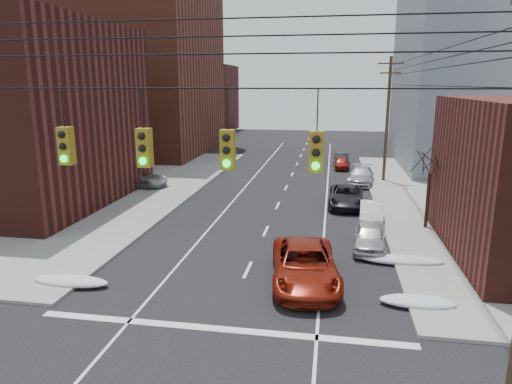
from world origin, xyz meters
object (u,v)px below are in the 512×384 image
(lot_car_a, at_px, (93,183))
(parked_car_a, at_px, (370,237))
(parked_car_f, at_px, (341,160))
(parked_car_e, at_px, (341,163))
(lot_car_b, at_px, (140,178))
(parked_car_b, at_px, (371,213))
(red_pickup, at_px, (305,265))
(lot_car_c, at_px, (74,181))
(lot_car_d, at_px, (95,170))
(parked_car_d, at_px, (361,176))
(parked_car_c, at_px, (346,196))

(lot_car_a, bearing_deg, parked_car_a, -134.73)
(parked_car_a, xyz_separation_m, parked_car_f, (-1.15, 25.62, -0.03))
(parked_car_e, bearing_deg, lot_car_b, -147.31)
(parked_car_a, distance_m, lot_car_b, 21.90)
(parked_car_b, bearing_deg, red_pickup, -106.61)
(red_pickup, bearing_deg, lot_car_a, 134.32)
(parked_car_e, distance_m, parked_car_f, 1.75)
(parked_car_f, bearing_deg, parked_car_b, -88.80)
(parked_car_f, relative_size, lot_car_c, 0.88)
(parked_car_e, height_order, lot_car_d, lot_car_d)
(parked_car_d, xyz_separation_m, parked_car_e, (-1.60, 7.18, -0.12))
(parked_car_d, height_order, parked_car_f, parked_car_d)
(parked_car_e, distance_m, lot_car_b, 20.83)
(lot_car_b, bearing_deg, lot_car_c, 121.17)
(parked_car_a, distance_m, parked_car_e, 23.90)
(parked_car_a, bearing_deg, parked_car_b, 88.83)
(parked_car_c, relative_size, lot_car_d, 1.27)
(parked_car_a, bearing_deg, lot_car_b, 150.65)
(parked_car_a, relative_size, parked_car_c, 0.78)
(parked_car_c, height_order, parked_car_f, parked_car_c)
(red_pickup, bearing_deg, parked_car_e, 78.73)
(parked_car_a, xyz_separation_m, parked_car_c, (-1.02, 8.81, 0.03))
(parked_car_b, relative_size, parked_car_f, 0.96)
(red_pickup, relative_size, parked_car_b, 1.53)
(red_pickup, distance_m, lot_car_d, 28.73)
(parked_car_a, relative_size, lot_car_a, 0.92)
(parked_car_e, height_order, lot_car_b, lot_car_b)
(parked_car_b, xyz_separation_m, lot_car_c, (-23.60, 5.08, 0.18))
(parked_car_c, bearing_deg, red_pickup, -97.86)
(parked_car_f, height_order, lot_car_d, lot_car_d)
(parked_car_d, xyz_separation_m, lot_car_d, (-24.45, -1.76, 0.12))
(red_pickup, xyz_separation_m, parked_car_b, (3.63, 9.80, -0.20))
(lot_car_a, height_order, lot_car_c, lot_car_a)
(parked_car_c, height_order, lot_car_d, lot_car_d)
(parked_car_a, xyz_separation_m, lot_car_a, (-21.07, 9.35, 0.18))
(parked_car_d, distance_m, parked_car_f, 9.07)
(parked_car_b, bearing_deg, parked_car_a, -91.48)
(parked_car_f, bearing_deg, parked_car_d, -83.06)
(red_pickup, relative_size, lot_car_b, 1.25)
(red_pickup, height_order, parked_car_b, red_pickup)
(lot_car_c, height_order, lot_car_d, lot_car_d)
(parked_car_e, xyz_separation_m, lot_car_a, (-19.92, -14.53, 0.27))
(lot_car_a, bearing_deg, lot_car_c, 51.26)
(red_pickup, xyz_separation_m, parked_car_c, (2.16, 13.67, -0.11))
(parked_car_a, height_order, lot_car_c, lot_car_c)
(lot_car_c, bearing_deg, parked_car_c, -114.11)
(parked_car_d, height_order, parked_car_e, parked_car_d)
(parked_car_c, xyz_separation_m, parked_car_e, (-0.13, 15.07, -0.12))
(lot_car_c, bearing_deg, parked_car_a, -134.38)
(parked_car_a, relative_size, parked_car_b, 1.05)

